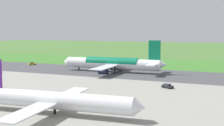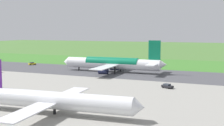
{
  "view_description": "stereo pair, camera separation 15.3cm",
  "coord_description": "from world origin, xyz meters",
  "px_view_note": "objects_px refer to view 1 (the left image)",
  "views": [
    {
      "loc": [
        -45.37,
        133.98,
        20.23
      ],
      "look_at": [
        12.08,
        0.0,
        4.5
      ],
      "focal_mm": 48.01,
      "sensor_mm": 36.0,
      "label": 1
    },
    {
      "loc": [
        -45.51,
        133.92,
        20.23
      ],
      "look_at": [
        12.08,
        0.0,
        4.5
      ],
      "focal_mm": 48.01,
      "sensor_mm": 36.0,
      "label": 2
    }
  ],
  "objects_px": {
    "service_car_ops": "(167,86)",
    "airliner_parked_mid": "(54,100)",
    "no_stopping_sign": "(144,63)",
    "traffic_cone_orange": "(136,64)",
    "service_car_followme": "(32,64)",
    "airliner_main": "(113,63)"
  },
  "relations": [
    {
      "from": "service_car_ops",
      "to": "airliner_parked_mid",
      "type": "bearing_deg",
      "value": 67.65
    },
    {
      "from": "service_car_ops",
      "to": "no_stopping_sign",
      "type": "distance_m",
      "value": 70.7
    },
    {
      "from": "no_stopping_sign",
      "to": "traffic_cone_orange",
      "type": "bearing_deg",
      "value": -23.7
    },
    {
      "from": "service_car_followme",
      "to": "service_car_ops",
      "type": "height_order",
      "value": "same"
    },
    {
      "from": "airliner_parked_mid",
      "to": "no_stopping_sign",
      "type": "xyz_separation_m",
      "value": [
        10.74,
        -108.31,
        -2.1
      ]
    },
    {
      "from": "airliner_parked_mid",
      "to": "service_car_followme",
      "type": "relative_size",
      "value": 9.84
    },
    {
      "from": "airliner_parked_mid",
      "to": "service_car_ops",
      "type": "bearing_deg",
      "value": -112.35
    },
    {
      "from": "airliner_main",
      "to": "service_car_followme",
      "type": "height_order",
      "value": "airliner_main"
    },
    {
      "from": "airliner_main",
      "to": "airliner_parked_mid",
      "type": "relative_size",
      "value": 1.21
    },
    {
      "from": "traffic_cone_orange",
      "to": "no_stopping_sign",
      "type": "bearing_deg",
      "value": 156.3
    },
    {
      "from": "service_car_followme",
      "to": "traffic_cone_orange",
      "type": "distance_m",
      "value": 61.85
    },
    {
      "from": "airliner_parked_mid",
      "to": "service_car_ops",
      "type": "xyz_separation_m",
      "value": [
        -17.97,
        -43.7,
        -2.72
      ]
    },
    {
      "from": "airliner_parked_mid",
      "to": "service_car_ops",
      "type": "distance_m",
      "value": 47.33
    },
    {
      "from": "airliner_parked_mid",
      "to": "traffic_cone_orange",
      "type": "height_order",
      "value": "airliner_parked_mid"
    },
    {
      "from": "service_car_ops",
      "to": "no_stopping_sign",
      "type": "bearing_deg",
      "value": -66.04
    },
    {
      "from": "no_stopping_sign",
      "to": "service_car_followme",
      "type": "bearing_deg",
      "value": 21.72
    },
    {
      "from": "no_stopping_sign",
      "to": "airliner_main",
      "type": "bearing_deg",
      "value": 81.11
    },
    {
      "from": "airliner_parked_mid",
      "to": "no_stopping_sign",
      "type": "relative_size",
      "value": 18.3
    },
    {
      "from": "service_car_followme",
      "to": "no_stopping_sign",
      "type": "xyz_separation_m",
      "value": [
        -61.54,
        -24.51,
        0.61
      ]
    },
    {
      "from": "airliner_parked_mid",
      "to": "traffic_cone_orange",
      "type": "distance_m",
      "value": 112.22
    },
    {
      "from": "airliner_main",
      "to": "service_car_followme",
      "type": "xyz_separation_m",
      "value": [
        56.21,
        -9.54,
        -3.51
      ]
    },
    {
      "from": "service_car_followme",
      "to": "traffic_cone_orange",
      "type": "relative_size",
      "value": 8.26
    }
  ]
}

